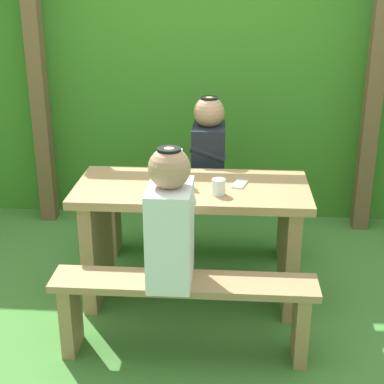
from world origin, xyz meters
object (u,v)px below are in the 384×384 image
(picnic_table, at_px, (192,223))
(person_white_shirt, at_px, (170,221))
(bench_far, at_px, (198,213))
(drinking_glass, at_px, (219,187))
(bottle_left, at_px, (180,169))
(cell_phone, at_px, (240,184))
(bench_near, at_px, (184,301))
(person_black_coat, at_px, (209,152))

(picnic_table, relative_size, person_white_shirt, 1.95)
(bench_far, xyz_separation_m, person_white_shirt, (-0.07, -1.19, 0.46))
(bench_far, xyz_separation_m, drinking_glass, (0.16, -0.74, 0.48))
(drinking_glass, bearing_deg, bottle_left, 144.01)
(picnic_table, bearing_deg, cell_phone, 5.77)
(bench_near, bearing_deg, person_black_coat, 86.50)
(bench_near, height_order, person_white_shirt, person_white_shirt)
(bench_near, relative_size, person_white_shirt, 1.95)
(bench_far, height_order, cell_phone, cell_phone)
(bench_far, distance_m, person_white_shirt, 1.28)
(picnic_table, relative_size, bench_near, 1.00)
(picnic_table, bearing_deg, person_black_coat, 83.02)
(picnic_table, xyz_separation_m, drinking_glass, (0.16, -0.14, 0.29))
(person_white_shirt, bearing_deg, person_black_coat, 83.26)
(drinking_glass, distance_m, bottle_left, 0.29)
(bottle_left, bearing_deg, cell_phone, -0.73)
(bench_near, relative_size, bench_far, 1.00)
(drinking_glass, bearing_deg, picnic_table, 139.79)
(picnic_table, height_order, bench_near, picnic_table)
(picnic_table, height_order, person_white_shirt, person_white_shirt)
(bench_near, xyz_separation_m, bench_far, (0.00, 1.20, 0.00))
(bench_far, bearing_deg, person_white_shirt, -93.25)
(bench_far, distance_m, drinking_glass, 0.89)
(bench_far, bearing_deg, bottle_left, -97.32)
(picnic_table, bearing_deg, drinking_glass, -40.21)
(person_black_coat, bearing_deg, bench_far, 177.40)
(bottle_left, height_order, cell_phone, bottle_left)
(picnic_table, xyz_separation_m, person_white_shirt, (-0.07, -0.60, 0.27))
(person_black_coat, distance_m, cell_phone, 0.61)
(bench_far, relative_size, cell_phone, 10.00)
(bench_far, relative_size, bottle_left, 6.48)
(bench_far, distance_m, cell_phone, 0.77)
(bench_far, bearing_deg, bench_near, -90.00)
(picnic_table, xyz_separation_m, person_black_coat, (0.07, 0.60, 0.27))
(person_white_shirt, xyz_separation_m, person_black_coat, (0.14, 1.19, 0.00))
(bench_far, relative_size, person_black_coat, 1.95)
(picnic_table, xyz_separation_m, bottle_left, (-0.07, 0.03, 0.33))
(bench_near, xyz_separation_m, cell_phone, (0.29, 0.63, 0.44))
(person_white_shirt, bearing_deg, bench_far, 86.75)
(person_white_shirt, xyz_separation_m, drinking_glass, (0.23, 0.46, 0.02))
(bench_far, xyz_separation_m, cell_phone, (0.29, -0.57, 0.44))
(person_black_coat, distance_m, bottle_left, 0.58)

